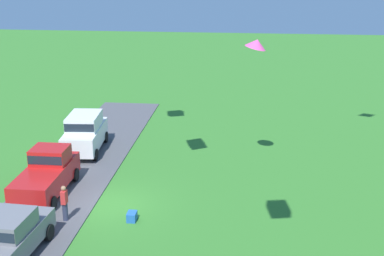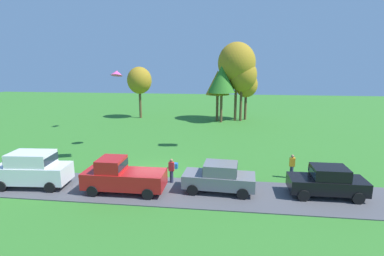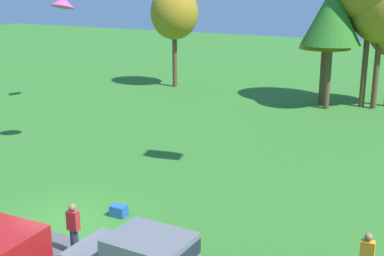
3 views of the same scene
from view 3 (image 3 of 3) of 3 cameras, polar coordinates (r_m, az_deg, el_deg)
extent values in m
plane|color=#337528|center=(19.13, -13.68, -9.89)|extent=(120.00, 120.00, 0.00)
cylinder|color=black|center=(16.77, -16.84, -12.48)|extent=(0.68, 0.24, 0.68)
cube|color=slate|center=(13.85, -4.49, -12.76)|extent=(2.09, 1.75, 0.70)
cube|color=#19232D|center=(13.85, -4.49, -12.76)|extent=(2.13, 1.72, 0.38)
cube|color=orange|center=(15.20, 18.20, -12.39)|extent=(0.36, 0.22, 0.60)
sphere|color=#9E7051|center=(15.01, 18.34, -10.97)|extent=(0.22, 0.22, 0.22)
cylinder|color=#2D334C|center=(16.84, -12.41, -11.87)|extent=(0.24, 0.24, 0.88)
cube|color=red|center=(16.51, -12.57, -9.59)|extent=(0.36, 0.22, 0.60)
sphere|color=#9E7051|center=(16.34, -12.66, -8.26)|extent=(0.22, 0.22, 0.22)
cylinder|color=brown|center=(40.84, -1.85, 7.17)|extent=(0.36, 0.36, 3.94)
ellipsoid|color=olive|center=(40.45, -1.89, 12.17)|extent=(3.55, 3.55, 3.90)
cylinder|color=brown|center=(36.11, 13.75, 5.35)|extent=(0.36, 0.36, 3.68)
cone|color=olive|center=(35.66, 14.12, 10.87)|extent=(3.31, 3.31, 3.31)
cylinder|color=brown|center=(34.88, 14.30, 5.29)|extent=(0.36, 0.36, 4.08)
cone|color=#2D7023|center=(34.41, 14.75, 11.64)|extent=(3.67, 3.67, 3.67)
cylinder|color=brown|center=(35.89, 17.96, 6.60)|extent=(0.36, 0.36, 5.69)
cylinder|color=brown|center=(35.77, 19.04, 5.55)|extent=(0.36, 0.36, 4.56)
ellipsoid|color=olive|center=(35.32, 19.66, 12.14)|extent=(4.10, 4.10, 4.51)
cube|color=blue|center=(19.24, -7.81, -8.76)|extent=(0.56, 0.40, 0.40)
cone|color=#EA4C9E|center=(25.55, -13.60, 12.93)|extent=(1.16, 1.23, 0.70)
camera|label=1|loc=(22.54, 58.93, 16.58)|focal=50.00mm
camera|label=2|loc=(9.23, -112.92, -8.66)|focal=28.00mm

